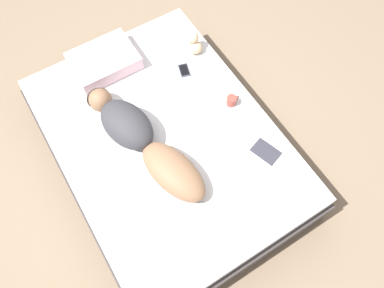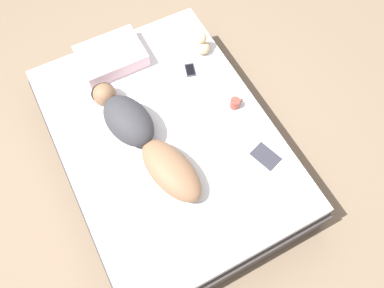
% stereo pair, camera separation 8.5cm
% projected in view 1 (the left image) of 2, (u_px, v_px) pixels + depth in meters
% --- Properties ---
extents(ground_plane, '(12.00, 12.00, 0.00)m').
position_uv_depth(ground_plane, '(168.00, 160.00, 3.20)').
color(ground_plane, '#7A6651').
extents(bed, '(1.58, 2.17, 0.45)m').
position_uv_depth(bed, '(167.00, 149.00, 3.00)').
color(bed, '#383333').
rests_on(bed, ground_plane).
extents(person, '(0.50, 1.22, 0.24)m').
position_uv_depth(person, '(141.00, 139.00, 2.67)').
color(person, brown).
rests_on(person, bed).
extents(open_magazine, '(0.49, 0.41, 0.01)m').
position_uv_depth(open_magazine, '(258.00, 162.00, 2.70)').
color(open_magazine, silver).
rests_on(open_magazine, bed).
extents(coffee_mug, '(0.11, 0.08, 0.08)m').
position_uv_depth(coffee_mug, '(232.00, 101.00, 2.88)').
color(coffee_mug, '#993D33').
rests_on(coffee_mug, bed).
extents(cell_phone, '(0.11, 0.15, 0.01)m').
position_uv_depth(cell_phone, '(184.00, 70.00, 3.06)').
color(cell_phone, '#333842').
rests_on(cell_phone, bed).
extents(plush_toy, '(0.12, 0.15, 0.18)m').
position_uv_depth(plush_toy, '(194.00, 43.00, 3.08)').
color(plush_toy, '#D1B289').
rests_on(plush_toy, bed).
extents(pillow, '(0.52, 0.38, 0.12)m').
position_uv_depth(pillow, '(104.00, 61.00, 3.03)').
color(pillow, beige).
rests_on(pillow, bed).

